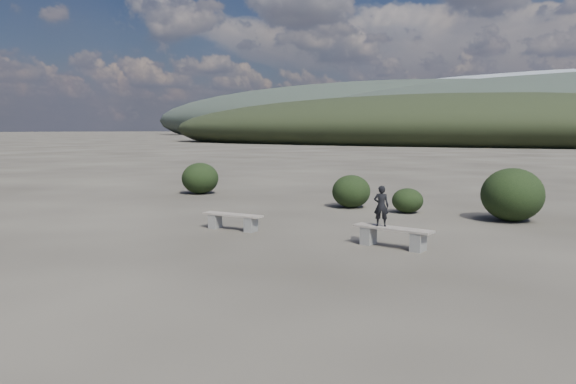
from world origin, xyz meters
The scene contains 8 objects.
ground centered at (0.00, 0.00, 0.00)m, with size 1200.00×1200.00×0.00m, color #302B25.
bench_left centered at (-1.25, 3.77, 0.25)m, with size 1.65×0.43×0.41m.
bench_right centered at (3.00, 3.86, 0.27)m, with size 1.80×0.54×0.44m.
seated_person centered at (2.71, 3.89, 0.89)m, with size 0.32×0.21×0.89m, color black.
shrub_b centered at (-0.45, 9.07, 0.53)m, with size 1.25×1.25×1.07m, color black.
shrub_c centered at (1.52, 8.92, 0.38)m, with size 0.95×0.95×0.76m, color black.
shrub_d centered at (4.52, 8.94, 0.74)m, with size 1.69×1.69×1.48m, color black.
shrub_f centered at (-7.26, 9.56, 0.61)m, with size 1.45×1.45×1.23m, color black.
Camera 1 is at (7.32, -7.43, 2.53)m, focal length 35.00 mm.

